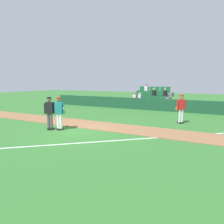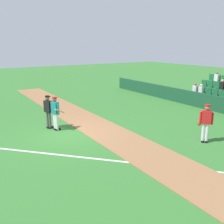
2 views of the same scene
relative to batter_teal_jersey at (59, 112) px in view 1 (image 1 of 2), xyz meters
name	(u,v)px [view 1 (image 1 of 2)]	position (x,y,z in m)	size (l,w,h in m)	color
ground_plane	(75,131)	(0.78, 0.27, -0.97)	(80.00, 80.00, 0.00)	#33702D
infield_dirt_path	(93,125)	(0.78, 2.03, -0.95)	(28.00, 2.16, 0.03)	#936642
foul_line_chalk	(121,140)	(3.78, -0.23, -0.96)	(12.00, 0.10, 0.01)	white
dugout_fence	(144,104)	(0.78, 10.23, -0.44)	(20.00, 0.16, 1.05)	#19472D
stadium_bleachers	(151,101)	(0.77, 12.10, -0.34)	(3.90, 2.95, 2.30)	slate
batter_teal_jersey	(59,112)	(0.00, 0.00, 0.00)	(0.74, 0.68, 1.76)	white
umpire_home_plate	(50,111)	(-0.49, -0.20, 0.03)	(0.54, 0.43, 1.76)	#4C4C4C
runner_red_jersey	(181,108)	(5.19, 5.03, -0.01)	(0.57, 0.50, 1.76)	silver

